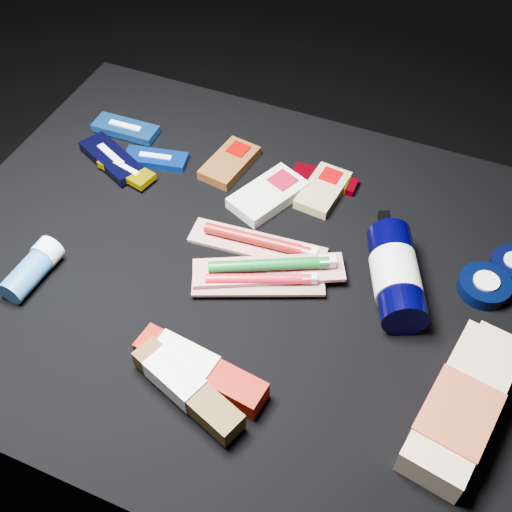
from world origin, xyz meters
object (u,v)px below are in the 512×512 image
at_px(lotion_bottle, 396,275).
at_px(toothpaste_carton_red, 195,367).
at_px(bodywash_bottle, 461,408).
at_px(deodorant_stick, 33,269).

bearing_deg(lotion_bottle, toothpaste_carton_red, -153.65).
bearing_deg(bodywash_bottle, toothpaste_carton_red, -157.43).
height_order(lotion_bottle, toothpaste_carton_red, lotion_bottle).
distance_m(deodorant_stick, toothpaste_carton_red, 0.30).
height_order(bodywash_bottle, deodorant_stick, bodywash_bottle).
bearing_deg(deodorant_stick, lotion_bottle, 23.70).
relative_size(lotion_bottle, bodywash_bottle, 0.86).
distance_m(bodywash_bottle, deodorant_stick, 0.63).
height_order(lotion_bottle, deodorant_stick, lotion_bottle).
xyz_separation_m(bodywash_bottle, toothpaste_carton_red, (-0.34, -0.08, -0.01)).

